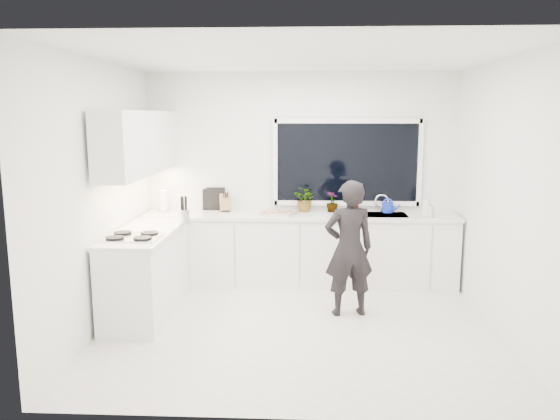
{
  "coord_description": "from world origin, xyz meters",
  "views": [
    {
      "loc": [
        0.06,
        -5.34,
        2.15
      ],
      "look_at": [
        -0.2,
        0.4,
        1.15
      ],
      "focal_mm": 35.0,
      "sensor_mm": 36.0,
      "label": 1
    }
  ],
  "objects": [
    {
      "name": "faucet",
      "position": [
        1.05,
        1.65,
        1.03
      ],
      "size": [
        0.03,
        0.03,
        0.22
      ],
      "primitive_type": "cylinder",
      "color": "silver",
      "rests_on": "countertop_back"
    },
    {
      "name": "base_cabinets_left",
      "position": [
        -1.67,
        0.35,
        0.44
      ],
      "size": [
        0.58,
        1.6,
        0.88
      ],
      "primitive_type": "cube",
      "color": "white",
      "rests_on": "floor"
    },
    {
      "name": "floor",
      "position": [
        0.0,
        0.0,
        -0.01
      ],
      "size": [
        4.0,
        3.5,
        0.02
      ],
      "primitive_type": "cube",
      "color": "beige",
      "rests_on": "ground"
    },
    {
      "name": "countertop_back",
      "position": [
        0.0,
        1.44,
        0.9
      ],
      "size": [
        3.94,
        0.62,
        0.04
      ],
      "primitive_type": "cube",
      "color": "silver",
      "rests_on": "base_cabinets_back"
    },
    {
      "name": "window",
      "position": [
        0.6,
        1.73,
        1.55
      ],
      "size": [
        1.8,
        0.02,
        1.0
      ],
      "primitive_type": "cube",
      "color": "black",
      "rests_on": "wall_back"
    },
    {
      "name": "wall_right",
      "position": [
        2.01,
        0.0,
        1.35
      ],
      "size": [
        0.02,
        3.5,
        2.7
      ],
      "primitive_type": "cube",
      "color": "white",
      "rests_on": "ground"
    },
    {
      "name": "utensil_crock",
      "position": [
        -1.33,
        0.8,
        1.0
      ],
      "size": [
        0.15,
        0.15,
        0.16
      ],
      "primitive_type": "cylinder",
      "rotation": [
        0.0,
        0.0,
        0.21
      ],
      "color": "#B3B3B7",
      "rests_on": "countertop_left"
    },
    {
      "name": "wall_left",
      "position": [
        -2.01,
        0.0,
        1.35
      ],
      "size": [
        0.02,
        3.5,
        2.7
      ],
      "primitive_type": "cube",
      "color": "white",
      "rests_on": "ground"
    },
    {
      "name": "watering_can",
      "position": [
        1.12,
        1.61,
        0.98
      ],
      "size": [
        0.16,
        0.16,
        0.13
      ],
      "primitive_type": "cylinder",
      "rotation": [
        0.0,
        0.0,
        0.18
      ],
      "color": "#142BC0",
      "rests_on": "countertop_back"
    },
    {
      "name": "stovetop",
      "position": [
        -1.69,
        -0.0,
        0.94
      ],
      "size": [
        0.56,
        0.48,
        0.03
      ],
      "primitive_type": "cube",
      "color": "black",
      "rests_on": "countertop_left"
    },
    {
      "name": "sink",
      "position": [
        1.05,
        1.45,
        0.87
      ],
      "size": [
        0.58,
        0.42,
        0.14
      ],
      "primitive_type": "cube",
      "color": "silver",
      "rests_on": "countertop_back"
    },
    {
      "name": "knife_block",
      "position": [
        -0.97,
        1.59,
        1.03
      ],
      "size": [
        0.16,
        0.14,
        0.22
      ],
      "primitive_type": "cube",
      "rotation": [
        0.0,
        0.0,
        0.33
      ],
      "color": "#966046",
      "rests_on": "countertop_back"
    },
    {
      "name": "pizza",
      "position": [
        -0.27,
        1.42,
        0.95
      ],
      "size": [
        0.47,
        0.4,
        0.01
      ],
      "primitive_type": "cube",
      "rotation": [
        0.0,
        0.0,
        -0.32
      ],
      "color": "#BA3B18",
      "rests_on": "pizza_tray"
    },
    {
      "name": "upper_cabinets",
      "position": [
        -1.79,
        0.7,
        1.85
      ],
      "size": [
        0.34,
        2.1,
        0.7
      ],
      "primitive_type": "cube",
      "color": "white",
      "rests_on": "wall_left"
    },
    {
      "name": "wall_back",
      "position": [
        0.0,
        1.76,
        1.35
      ],
      "size": [
        4.0,
        0.02,
        2.7
      ],
      "primitive_type": "cube",
      "color": "white",
      "rests_on": "ground"
    },
    {
      "name": "base_cabinets_back",
      "position": [
        0.0,
        1.45,
        0.44
      ],
      "size": [
        3.92,
        0.58,
        0.88
      ],
      "primitive_type": "cube",
      "color": "white",
      "rests_on": "floor"
    },
    {
      "name": "soap_bottles",
      "position": [
        1.56,
        1.3,
        1.05
      ],
      "size": [
        0.18,
        0.15,
        0.28
      ],
      "color": "#D8BF66",
      "rests_on": "countertop_back"
    },
    {
      "name": "picture_frame_large",
      "position": [
        -1.17,
        1.69,
        1.06
      ],
      "size": [
        0.22,
        0.03,
        0.28
      ],
      "primitive_type": "cube",
      "rotation": [
        0.0,
        0.0,
        0.07
      ],
      "color": "black",
      "rests_on": "countertop_back"
    },
    {
      "name": "picture_frame_small",
      "position": [
        -1.11,
        1.69,
        1.07
      ],
      "size": [
        0.25,
        0.02,
        0.3
      ],
      "primitive_type": "cube",
      "rotation": [
        0.0,
        0.0,
        0.01
      ],
      "color": "black",
      "rests_on": "countertop_back"
    },
    {
      "name": "pizza_tray",
      "position": [
        -0.27,
        1.42,
        0.94
      ],
      "size": [
        0.52,
        0.44,
        0.03
      ],
      "primitive_type": "cube",
      "rotation": [
        0.0,
        0.0,
        -0.32
      ],
      "color": "#B5B4B9",
      "rests_on": "countertop_back"
    },
    {
      "name": "countertop_left",
      "position": [
        -1.67,
        0.35,
        0.9
      ],
      "size": [
        0.62,
        1.6,
        0.04
      ],
      "primitive_type": "cube",
      "color": "silver",
      "rests_on": "base_cabinets_left"
    },
    {
      "name": "herb_plants",
      "position": [
        0.26,
        1.61,
        1.08
      ],
      "size": [
        0.91,
        0.38,
        0.34
      ],
      "color": "#26662D",
      "rests_on": "countertop_back"
    },
    {
      "name": "ceiling",
      "position": [
        0.0,
        0.0,
        2.71
      ],
      "size": [
        4.0,
        3.5,
        0.02
      ],
      "primitive_type": "cube",
      "color": "white",
      "rests_on": "wall_back"
    },
    {
      "name": "person",
      "position": [
        0.54,
        0.39,
        0.74
      ],
      "size": [
        0.6,
        0.45,
        1.48
      ],
      "primitive_type": "imported",
      "rotation": [
        0.0,
        0.0,
        3.34
      ],
      "color": "black",
      "rests_on": "floor"
    },
    {
      "name": "paper_towel_roll",
      "position": [
        -1.76,
        1.55,
        1.05
      ],
      "size": [
        0.14,
        0.14,
        0.26
      ],
      "primitive_type": "cylinder",
      "rotation": [
        0.0,
        0.0,
        0.4
      ],
      "color": "white",
      "rests_on": "countertop_back"
    }
  ]
}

